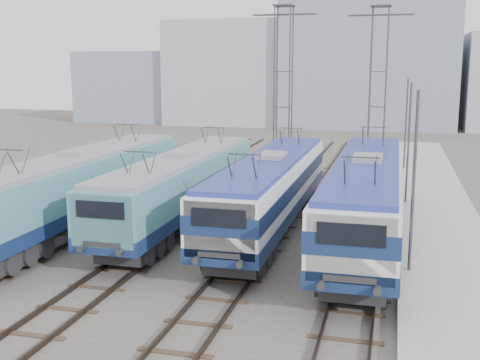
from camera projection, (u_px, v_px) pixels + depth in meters
The scene contains 14 objects.
ground at pixel (175, 275), 22.87m from camera, with size 160.00×160.00×0.00m, color #514C47.
platform at pixel (442, 234), 27.93m from camera, with size 4.00×70.00×0.30m, color #9E9E99.
locomotive_far_left at pixel (79, 184), 28.84m from camera, with size 2.88×18.20×3.43m.
locomotive_center_left at pixel (181, 183), 29.66m from camera, with size 2.74×17.26×3.25m.
locomotive_center_right at pixel (271, 186), 28.50m from camera, with size 2.79×17.61×3.31m.
locomotive_far_right at pixel (366, 193), 26.40m from camera, with size 2.94×18.58×3.49m.
catenary_tower_west at pixel (283, 84), 42.58m from camera, with size 4.50×1.20×12.00m.
catenary_tower_east at pixel (378, 84), 42.87m from camera, with size 4.50×1.20×12.00m.
mast_front at pixel (413, 186), 22.00m from camera, with size 0.12×0.12×7.00m, color #3F4247.
mast_mid at pixel (408, 146), 33.42m from camera, with size 0.12×0.12×7.00m, color #3F4247.
mast_rear at pixel (406, 126), 44.84m from camera, with size 0.12×0.12×7.00m, color #3F4247.
building_west at pixel (237, 73), 84.02m from camera, with size 18.00×12.00×14.00m, color #A0AAB3.
building_center at pixel (369, 58), 79.21m from camera, with size 22.00×14.00×18.00m, color gray.
building_far_west at pixel (132, 87), 88.35m from camera, with size 14.00×10.00×10.00m, color gray.
Camera 1 is at (7.87, -20.49, 7.79)m, focal length 45.00 mm.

